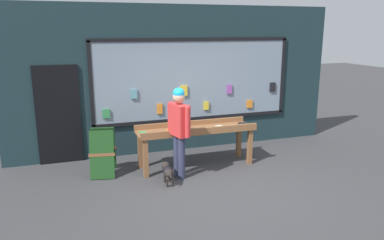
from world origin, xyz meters
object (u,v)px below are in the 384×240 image
person_browsing (179,125)px  sandwich_board_sign (103,152)px  display_table_main (196,133)px  small_dog (168,171)px

person_browsing → sandwich_board_sign: size_ratio=1.91×
sandwich_board_sign → person_browsing: bearing=-13.3°
person_browsing → sandwich_board_sign: person_browsing is taller
display_table_main → small_dog: bearing=-138.4°
person_browsing → small_dog: 0.88m
person_browsing → sandwich_board_sign: 1.62m
display_table_main → person_browsing: bearing=-137.0°
display_table_main → sandwich_board_sign: size_ratio=2.65×
display_table_main → small_dog: 1.18m
display_table_main → person_browsing: size_ratio=1.39×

